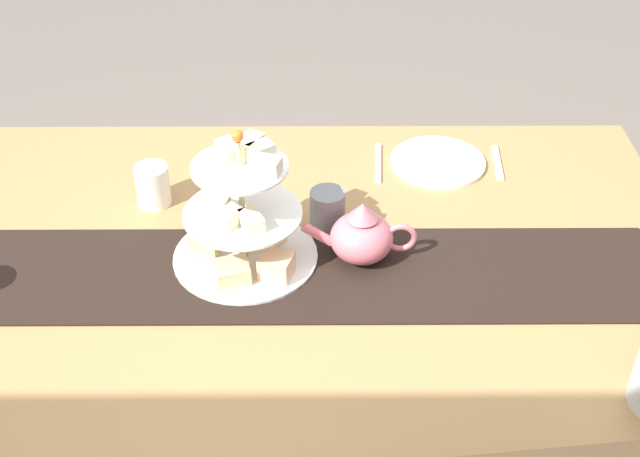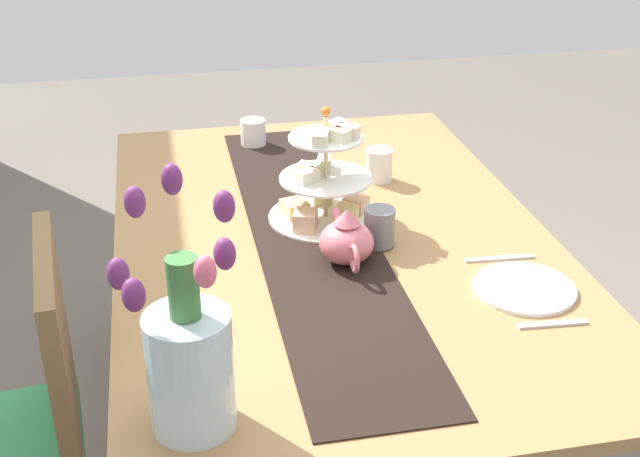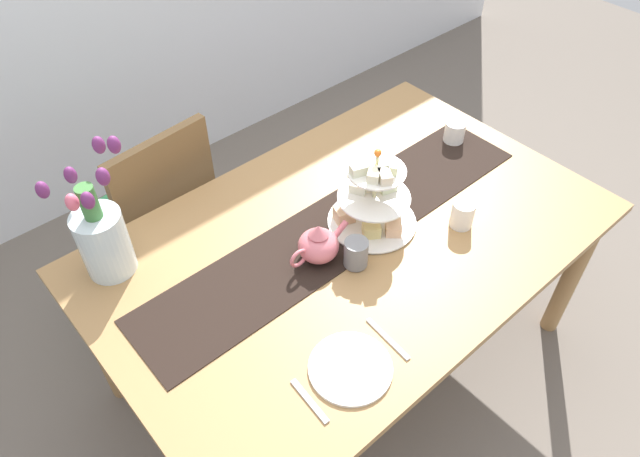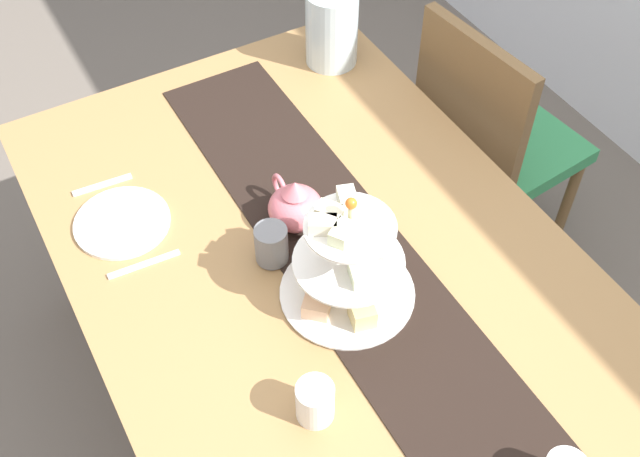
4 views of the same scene
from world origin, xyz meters
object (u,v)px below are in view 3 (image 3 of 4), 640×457
object	(u,v)px
knife_left	(388,339)
mug_white_text	(462,214)
tulip_vase	(102,236)
teapot	(318,245)
cream_jug	(455,132)
dining_table	(351,253)
tiered_cake_stand	(372,202)
fork_left	(310,401)
mug_grey	(356,253)
chair_left	(157,210)
dinner_plate_left	(350,368)

from	to	relation	value
knife_left	mug_white_text	xyz separation A→B (m)	(0.52, 0.16, 0.04)
tulip_vase	mug_white_text	size ratio (longest dim) A/B	4.71
teapot	cream_jug	distance (m)	0.82
tulip_vase	dining_table	bearing A→B (deg)	-30.88
tiered_cake_stand	fork_left	size ratio (longest dim) A/B	2.03
tulip_vase	knife_left	world-z (taller)	tulip_vase
cream_jug	mug_white_text	bearing A→B (deg)	-137.51
knife_left	mug_white_text	bearing A→B (deg)	17.20
fork_left	knife_left	xyz separation A→B (m)	(0.29, 0.00, 0.00)
teapot	mug_grey	world-z (taller)	teapot
cream_jug	knife_left	distance (m)	0.99
chair_left	cream_jug	distance (m)	1.22
tulip_vase	mug_grey	world-z (taller)	tulip_vase
cream_jug	mug_white_text	world-z (taller)	mug_white_text
dining_table	mug_white_text	xyz separation A→B (m)	(0.31, -0.20, 0.13)
chair_left	dining_table	bearing A→B (deg)	-66.38
chair_left	tiered_cake_stand	xyz separation A→B (m)	(0.43, -0.77, 0.31)
dinner_plate_left	tulip_vase	bearing A→B (deg)	112.20
tulip_vase	fork_left	distance (m)	0.79
teapot	mug_white_text	bearing A→B (deg)	-23.84
fork_left	mug_white_text	xyz separation A→B (m)	(0.81, 0.16, 0.04)
dinner_plate_left	dining_table	bearing A→B (deg)	46.11
chair_left	mug_grey	bearing A→B (deg)	-73.38
chair_left	teapot	distance (m)	0.84
tiered_cake_stand	fork_left	distance (m)	0.70
mug_grey	chair_left	bearing A→B (deg)	106.62
fork_left	mug_grey	world-z (taller)	mug_grey
tulip_vase	mug_grey	bearing A→B (deg)	-40.29
tiered_cake_stand	knife_left	world-z (taller)	tiered_cake_stand
tulip_vase	mug_white_text	distance (m)	1.14
tulip_vase	mug_white_text	xyz separation A→B (m)	(0.97, -0.60, -0.09)
tiered_cake_stand	teapot	xyz separation A→B (m)	(-0.24, -0.00, -0.03)
teapot	cream_jug	bearing A→B (deg)	8.17
dinner_plate_left	knife_left	distance (m)	0.15
chair_left	tiered_cake_stand	world-z (taller)	tiered_cake_stand
chair_left	mug_white_text	world-z (taller)	chair_left
cream_jug	tulip_vase	bearing A→B (deg)	168.13
dinner_plate_left	knife_left	bearing A→B (deg)	0.00
fork_left	mug_grey	bearing A→B (deg)	32.41
knife_left	mug_white_text	distance (m)	0.54
mug_white_text	dinner_plate_left	bearing A→B (deg)	-166.41
cream_jug	knife_left	xyz separation A→B (m)	(-0.87, -0.48, -0.04)
dining_table	tulip_vase	distance (m)	0.80
teapot	dinner_plate_left	xyz separation A→B (m)	(-0.20, -0.36, -0.05)
mug_white_text	tulip_vase	bearing A→B (deg)	148.43
teapot	dinner_plate_left	world-z (taller)	teapot
fork_left	mug_grey	xyz separation A→B (m)	(0.42, 0.26, 0.05)
teapot	dinner_plate_left	bearing A→B (deg)	-119.11
dinner_plate_left	mug_white_text	world-z (taller)	mug_white_text
chair_left	dinner_plate_left	size ratio (longest dim) A/B	3.96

